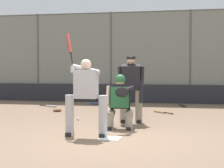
# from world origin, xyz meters

# --- Properties ---
(ground_plane) EXTENTS (160.00, 160.00, 0.00)m
(ground_plane) POSITION_xyz_m (0.00, 0.00, 0.00)
(ground_plane) COLOR #7A604C
(home_plate_marker) EXTENTS (0.43, 0.43, 0.01)m
(home_plate_marker) POSITION_xyz_m (0.00, 0.00, 0.01)
(home_plate_marker) COLOR white
(home_plate_marker) RESTS_ON ground_plane
(backstop_fence) EXTENTS (16.09, 0.08, 3.71)m
(backstop_fence) POSITION_xyz_m (0.00, -7.86, 1.94)
(backstop_fence) COLOR #515651
(backstop_fence) RESTS_ON ground_plane
(padding_wall) EXTENTS (15.69, 0.18, 0.73)m
(padding_wall) POSITION_xyz_m (0.00, -7.76, 0.37)
(padding_wall) COLOR #28282D
(padding_wall) RESTS_ON ground_plane
(bleachers_beyond) EXTENTS (11.21, 3.05, 1.80)m
(bleachers_beyond) POSITION_xyz_m (0.46, -10.72, 0.59)
(bleachers_beyond) COLOR slate
(bleachers_beyond) RESTS_ON ground_plane
(batter_at_plate) EXTENTS (1.02, 0.61, 2.16)m
(batter_at_plate) POSITION_xyz_m (0.53, -0.14, 0.87)
(batter_at_plate) COLOR #B7B7BC
(batter_at_plate) RESTS_ON ground_plane
(catcher_behind_plate) EXTENTS (0.69, 0.80, 1.26)m
(catcher_behind_plate) POSITION_xyz_m (0.02, -1.25, 0.66)
(catcher_behind_plate) COLOR gray
(catcher_behind_plate) RESTS_ON ground_plane
(umpire_home) EXTENTS (0.69, 0.46, 1.71)m
(umpire_home) POSITION_xyz_m (-0.09, -2.21, 0.92)
(umpire_home) COLOR gray
(umpire_home) RESTS_ON ground_plane
(spare_bat_near_backstop) EXTENTS (0.77, 0.42, 0.07)m
(spare_bat_near_backstop) POSITION_xyz_m (3.35, -5.46, 0.03)
(spare_bat_near_backstop) COLOR black
(spare_bat_near_backstop) RESTS_ON ground_plane
(spare_bat_by_padding) EXTENTS (0.29, 0.89, 0.07)m
(spare_bat_by_padding) POSITION_xyz_m (-1.36, -6.47, 0.03)
(spare_bat_by_padding) COLOR black
(spare_bat_by_padding) RESTS_ON ground_plane
(spare_bat_third_base_side) EXTENTS (0.80, 0.15, 0.07)m
(spare_bat_third_base_side) POSITION_xyz_m (1.90, -6.60, 0.03)
(spare_bat_third_base_side) COLOR black
(spare_bat_third_base_side) RESTS_ON ground_plane
(spare_bat_first_base_side) EXTENTS (0.66, 0.67, 0.07)m
(spare_bat_first_base_side) POSITION_xyz_m (-0.70, -4.47, 0.03)
(spare_bat_first_base_side) COLOR black
(spare_bat_first_base_side) RESTS_ON ground_plane
(fielding_glove_on_dirt) EXTENTS (0.27, 0.21, 0.10)m
(fielding_glove_on_dirt) POSITION_xyz_m (2.60, -4.13, 0.05)
(fielding_glove_on_dirt) COLOR brown
(fielding_glove_on_dirt) RESTS_ON ground_plane
(baseball_loose) EXTENTS (0.07, 0.07, 0.07)m
(baseball_loose) POSITION_xyz_m (1.38, -2.39, 0.04)
(baseball_loose) COLOR white
(baseball_loose) RESTS_ON ground_plane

